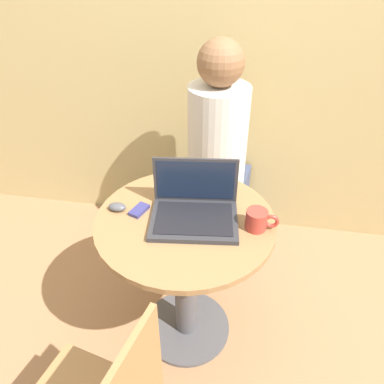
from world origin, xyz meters
name	(u,v)px	position (x,y,z in m)	size (l,w,h in m)	color
ground_plane	(187,327)	(0.00, 0.00, 0.00)	(12.00, 12.00, 0.00)	#9E704C
back_wall	(217,18)	(0.00, 0.94, 1.30)	(7.00, 0.05, 2.60)	tan
round_table	(186,259)	(0.00, 0.00, 0.50)	(0.73, 0.73, 0.73)	#4C4C51
laptop	(195,208)	(0.03, 0.02, 0.77)	(0.37, 0.29, 0.22)	#2D2D33
cell_phone	(139,210)	(-0.19, 0.01, 0.74)	(0.08, 0.10, 0.02)	navy
computer_mouse	(117,207)	(-0.29, 0.01, 0.74)	(0.07, 0.05, 0.03)	#4C4C51
coffee_cup	(258,220)	(0.29, -0.01, 0.77)	(0.13, 0.08, 0.08)	#B2382D
person_seated	(218,172)	(0.07, 0.64, 0.56)	(0.35, 0.50, 1.29)	#3D4766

